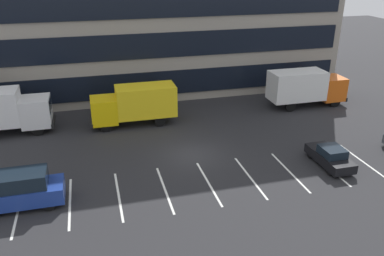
{
  "coord_description": "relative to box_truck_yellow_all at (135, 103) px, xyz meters",
  "views": [
    {
      "loc": [
        -6.5,
        -24.51,
        13.09
      ],
      "look_at": [
        0.39,
        1.54,
        1.4
      ],
      "focal_mm": 37.08,
      "sensor_mm": 36.0,
      "label": 1
    }
  ],
  "objects": [
    {
      "name": "ground_plane",
      "position": [
        3.13,
        -6.72,
        -1.86
      ],
      "size": [
        120.0,
        120.0,
        0.0
      ],
      "primitive_type": "plane",
      "color": "#262628"
    },
    {
      "name": "sedan_black",
      "position": [
        11.76,
        -10.61,
        -1.2
      ],
      "size": [
        1.63,
        3.89,
        1.39
      ],
      "color": "black",
      "rests_on": "ground_plane"
    },
    {
      "name": "office_building",
      "position": [
        3.13,
        11.23,
        7.15
      ],
      "size": [
        37.7,
        13.16,
        18.0
      ],
      "color": "gray",
      "rests_on": "ground_plane"
    },
    {
      "name": "suv_navy",
      "position": [
        -7.76,
        -10.36,
        -0.83
      ],
      "size": [
        4.68,
        1.98,
        2.12
      ],
      "color": "navy",
      "rests_on": "ground_plane"
    },
    {
      "name": "lot_markings",
      "position": [
        3.13,
        -10.74,
        -1.85
      ],
      "size": [
        22.54,
        5.4,
        0.01
      ],
      "color": "silver",
      "rests_on": "ground_plane"
    },
    {
      "name": "box_truck_yellow_all",
      "position": [
        0.0,
        0.0,
        0.0
      ],
      "size": [
        7.11,
        2.35,
        3.3
      ],
      "color": "yellow",
      "rests_on": "ground_plane"
    },
    {
      "name": "box_truck_orange",
      "position": [
        16.0,
        0.39,
        0.07
      ],
      "size": [
        7.39,
        2.45,
        3.43
      ],
      "color": "#D85914",
      "rests_on": "ground_plane"
    }
  ]
}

